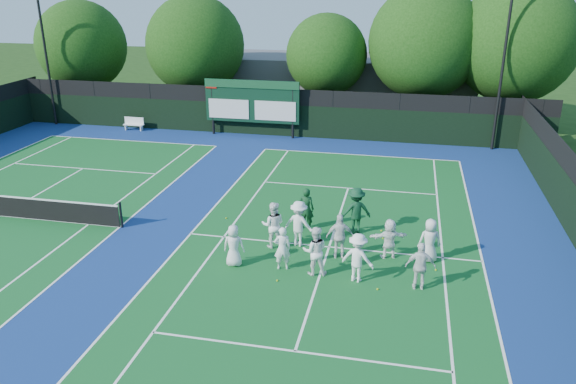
# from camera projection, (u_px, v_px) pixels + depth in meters

# --- Properties ---
(ground) EXTENTS (120.00, 120.00, 0.00)m
(ground) POSITION_uv_depth(u_px,v_px,m) (325.00, 259.00, 20.03)
(ground) COLOR #18360E
(ground) RESTS_ON ground
(court_apron) EXTENTS (34.00, 32.00, 0.01)m
(court_apron) POSITION_uv_depth(u_px,v_px,m) (178.00, 233.00, 22.11)
(court_apron) COLOR navy
(court_apron) RESTS_ON ground
(near_court) EXTENTS (11.05, 23.85, 0.01)m
(near_court) POSITION_uv_depth(u_px,v_px,m) (329.00, 247.00, 20.93)
(near_court) COLOR #125722
(near_court) RESTS_ON ground
(left_court) EXTENTS (11.05, 23.85, 0.01)m
(left_court) POSITION_uv_depth(u_px,v_px,m) (1.00, 216.00, 23.68)
(left_court) COLOR #125722
(left_court) RESTS_ON ground
(back_fence) EXTENTS (34.00, 0.08, 3.00)m
(back_fence) POSITION_uv_depth(u_px,v_px,m) (269.00, 114.00, 35.32)
(back_fence) COLOR black
(back_fence) RESTS_ON ground
(scoreboard) EXTENTS (6.00, 0.21, 3.55)m
(scoreboard) POSITION_uv_depth(u_px,v_px,m) (252.00, 102.00, 34.85)
(scoreboard) COLOR black
(scoreboard) RESTS_ON ground
(clubhouse) EXTENTS (18.00, 6.00, 4.00)m
(clubhouse) POSITION_uv_depth(u_px,v_px,m) (347.00, 84.00, 41.61)
(clubhouse) COLOR #57565B
(clubhouse) RESTS_ON ground
(light_pole_left) EXTENTS (1.20, 0.30, 10.12)m
(light_pole_left) POSITION_uv_depth(u_px,v_px,m) (42.00, 29.00, 36.22)
(light_pole_left) COLOR black
(light_pole_left) RESTS_ON ground
(light_pole_right) EXTENTS (1.20, 0.30, 10.12)m
(light_pole_right) POSITION_uv_depth(u_px,v_px,m) (507.00, 38.00, 30.63)
(light_pole_right) COLOR black
(light_pole_right) RESTS_ON ground
(bench) EXTENTS (1.36, 0.39, 0.86)m
(bench) POSITION_uv_depth(u_px,v_px,m) (134.00, 123.00, 36.83)
(bench) COLOR white
(bench) RESTS_ON ground
(tree_a) EXTENTS (6.34, 6.34, 8.03)m
(tree_a) POSITION_uv_depth(u_px,v_px,m) (84.00, 48.00, 40.25)
(tree_a) COLOR black
(tree_a) RESTS_ON ground
(tree_b) EXTENTS (6.71, 6.71, 8.45)m
(tree_b) POSITION_uv_depth(u_px,v_px,m) (198.00, 48.00, 38.47)
(tree_b) COLOR black
(tree_b) RESTS_ON ground
(tree_c) EXTENTS (5.31, 5.31, 7.34)m
(tree_c) POSITION_uv_depth(u_px,v_px,m) (329.00, 57.00, 36.82)
(tree_c) COLOR black
(tree_c) RESTS_ON ground
(tree_d) EXTENTS (7.10, 7.10, 9.16)m
(tree_d) POSITION_uv_depth(u_px,v_px,m) (427.00, 45.00, 35.29)
(tree_d) COLOR black
(tree_d) RESTS_ON ground
(tree_e) EXTENTS (7.44, 7.44, 9.49)m
(tree_e) POSITION_uv_depth(u_px,v_px,m) (518.00, 45.00, 34.18)
(tree_e) COLOR black
(tree_e) RESTS_ON ground
(tennis_ball_0) EXTENTS (0.07, 0.07, 0.07)m
(tennis_ball_0) POSITION_uv_depth(u_px,v_px,m) (277.00, 281.00, 18.57)
(tennis_ball_0) COLOR #B0C917
(tennis_ball_0) RESTS_ON ground
(tennis_ball_1) EXTENTS (0.07, 0.07, 0.07)m
(tennis_ball_1) POSITION_uv_depth(u_px,v_px,m) (381.00, 231.00, 22.23)
(tennis_ball_1) COLOR #B0C917
(tennis_ball_1) RESTS_ON ground
(tennis_ball_2) EXTENTS (0.07, 0.07, 0.07)m
(tennis_ball_2) POSITION_uv_depth(u_px,v_px,m) (378.00, 289.00, 18.05)
(tennis_ball_2) COLOR #B0C917
(tennis_ball_2) RESTS_ON ground
(tennis_ball_3) EXTENTS (0.07, 0.07, 0.07)m
(tennis_ball_3) POSITION_uv_depth(u_px,v_px,m) (226.00, 218.00, 23.39)
(tennis_ball_3) COLOR #B0C917
(tennis_ball_3) RESTS_ON ground
(tennis_ball_4) EXTENTS (0.07, 0.07, 0.07)m
(tennis_ball_4) POSITION_uv_depth(u_px,v_px,m) (383.00, 238.00, 21.57)
(tennis_ball_4) COLOR #B0C917
(tennis_ball_4) RESTS_ON ground
(tennis_ball_5) EXTENTS (0.07, 0.07, 0.07)m
(tennis_ball_5) POSITION_uv_depth(u_px,v_px,m) (436.00, 270.00, 19.24)
(tennis_ball_5) COLOR #B0C917
(tennis_ball_5) RESTS_ON ground
(player_front_0) EXTENTS (0.77, 0.53, 1.51)m
(player_front_0) POSITION_uv_depth(u_px,v_px,m) (234.00, 246.00, 19.37)
(player_front_0) COLOR silver
(player_front_0) RESTS_ON ground
(player_front_1) EXTENTS (0.66, 0.52, 1.58)m
(player_front_1) POSITION_uv_depth(u_px,v_px,m) (282.00, 248.00, 19.11)
(player_front_1) COLOR white
(player_front_1) RESTS_ON ground
(player_front_2) EXTENTS (0.96, 0.82, 1.73)m
(player_front_2) POSITION_uv_depth(u_px,v_px,m) (315.00, 251.00, 18.75)
(player_front_2) COLOR white
(player_front_2) RESTS_ON ground
(player_front_3) EXTENTS (1.23, 0.91, 1.70)m
(player_front_3) POSITION_uv_depth(u_px,v_px,m) (358.00, 258.00, 18.34)
(player_front_3) COLOR white
(player_front_3) RESTS_ON ground
(player_front_4) EXTENTS (0.98, 0.45, 1.63)m
(player_front_4) POSITION_uv_depth(u_px,v_px,m) (421.00, 266.00, 17.86)
(player_front_4) COLOR silver
(player_front_4) RESTS_ON ground
(player_back_0) EXTENTS (0.97, 0.82, 1.78)m
(player_back_0) POSITION_uv_depth(u_px,v_px,m) (273.00, 225.00, 20.67)
(player_back_0) COLOR white
(player_back_0) RESTS_ON ground
(player_back_1) EXTENTS (1.26, 0.89, 1.77)m
(player_back_1) POSITION_uv_depth(u_px,v_px,m) (299.00, 224.00, 20.78)
(player_back_1) COLOR white
(player_back_1) RESTS_ON ground
(player_back_2) EXTENTS (1.04, 0.61, 1.67)m
(player_back_2) POSITION_uv_depth(u_px,v_px,m) (340.00, 236.00, 19.88)
(player_back_2) COLOR silver
(player_back_2) RESTS_ON ground
(player_back_3) EXTENTS (1.44, 0.84, 1.48)m
(player_back_3) POSITION_uv_depth(u_px,v_px,m) (389.00, 239.00, 19.92)
(player_back_3) COLOR white
(player_back_3) RESTS_ON ground
(player_back_4) EXTENTS (0.88, 0.67, 1.61)m
(player_back_4) POSITION_uv_depth(u_px,v_px,m) (430.00, 241.00, 19.64)
(player_back_4) COLOR silver
(player_back_4) RESTS_ON ground
(coach_left) EXTENTS (0.65, 0.44, 1.73)m
(coach_left) POSITION_uv_depth(u_px,v_px,m) (306.00, 209.00, 22.17)
(coach_left) COLOR #0F381B
(coach_left) RESTS_ON ground
(coach_right) EXTENTS (1.39, 1.12, 1.88)m
(coach_right) POSITION_uv_depth(u_px,v_px,m) (356.00, 211.00, 21.79)
(coach_right) COLOR #103C22
(coach_right) RESTS_ON ground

